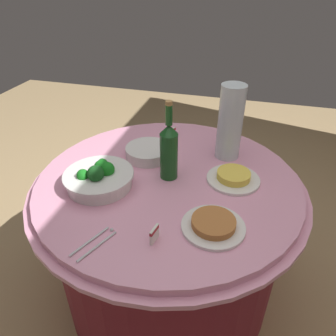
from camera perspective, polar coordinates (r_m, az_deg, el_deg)
ground_plane at (r=1.87m, az=0.00°, el=-20.80°), size 6.00×6.00×0.00m
buffet_table at (r=1.58m, az=0.00°, el=-12.72°), size 1.16×1.16×0.74m
broccoli_bowl at (r=1.30m, az=-12.17°, el=-1.69°), size 0.28×0.28×0.12m
plate_stack at (r=1.48m, az=-3.53°, el=2.89°), size 0.21×0.21×0.05m
wine_bottle at (r=1.29m, az=0.29°, el=3.24°), size 0.07×0.07×0.34m
decorative_fruit_vase at (r=1.45m, az=10.98°, el=7.23°), size 0.11×0.11×0.34m
serving_tongs at (r=1.08m, az=-12.88°, el=-12.83°), size 0.16×0.10×0.01m
food_plate_peanuts at (r=1.11m, az=8.10°, el=-9.97°), size 0.22×0.22×0.04m
food_plate_fried_egg at (r=1.35m, az=11.60°, el=-1.62°), size 0.22×0.22×0.04m
label_placard_front at (r=1.05m, az=-2.45°, el=-11.63°), size 0.05×0.02×0.05m
label_placard_mid at (r=1.64m, az=0.73°, el=6.33°), size 0.05×0.03×0.05m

